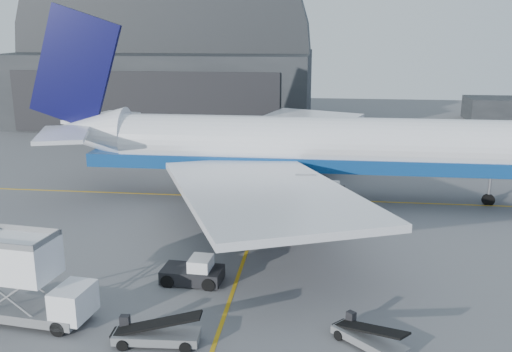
# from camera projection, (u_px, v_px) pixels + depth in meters

# --- Properties ---
(ground) EXTENTS (200.00, 200.00, 0.00)m
(ground) POSITION_uv_depth(u_px,v_px,m) (234.00, 288.00, 37.10)
(ground) COLOR #565659
(ground) RESTS_ON ground
(taxi_lines) EXTENTS (80.00, 42.12, 0.02)m
(taxi_lines) POSITION_uv_depth(u_px,v_px,m) (257.00, 223.00, 49.25)
(taxi_lines) COLOR #C49412
(taxi_lines) RESTS_ON ground
(hangar) EXTENTS (50.00, 28.30, 28.00)m
(hangar) POSITION_uv_depth(u_px,v_px,m) (166.00, 66.00, 99.46)
(hangar) COLOR black
(hangar) RESTS_ON ground
(distant_bldg_a) EXTENTS (14.00, 8.00, 4.00)m
(distant_bldg_a) POSITION_uv_depth(u_px,v_px,m) (506.00, 120.00, 101.89)
(distant_bldg_a) COLOR black
(distant_bldg_a) RESTS_ON ground
(airliner) EXTENTS (53.37, 51.76, 18.73)m
(airliner) POSITION_uv_depth(u_px,v_px,m) (297.00, 146.00, 54.84)
(airliner) COLOR white
(airliner) RESTS_ON ground
(catering_truck) EXTENTS (7.42, 3.47, 4.93)m
(catering_truck) POSITION_uv_depth(u_px,v_px,m) (25.00, 280.00, 32.42)
(catering_truck) COLOR slate
(catering_truck) RESTS_ON ground
(pushback_tug) EXTENTS (4.09, 2.55, 1.83)m
(pushback_tug) POSITION_uv_depth(u_px,v_px,m) (194.00, 273.00, 37.72)
(pushback_tug) COLOR black
(pushback_tug) RESTS_ON ground
(belt_loader_a) EXTENTS (4.92, 1.93, 1.86)m
(belt_loader_a) POSITION_uv_depth(u_px,v_px,m) (156.00, 334.00, 30.44)
(belt_loader_a) COLOR slate
(belt_loader_a) RESTS_ON ground
(belt_loader_b) EXTENTS (4.03, 3.88, 1.70)m
(belt_loader_b) POSITION_uv_depth(u_px,v_px,m) (369.00, 338.00, 30.16)
(belt_loader_b) COLOR slate
(belt_loader_b) RESTS_ON ground
(traffic_cone) EXTENTS (0.33, 0.33, 0.48)m
(traffic_cone) POSITION_uv_depth(u_px,v_px,m) (290.00, 242.00, 44.36)
(traffic_cone) COLOR #FF4108
(traffic_cone) RESTS_ON ground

